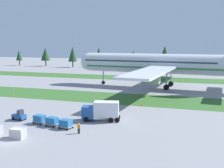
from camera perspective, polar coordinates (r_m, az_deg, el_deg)
The scene contains 15 objects.
ground_plane at distance 43.90m, azimuth -20.08°, elevation -10.96°, with size 400.00×400.00×0.00m, color gray.
grass_strip_near at distance 73.67m, azimuth -3.35°, elevation -2.65°, with size 320.00×14.60×0.01m, color #336028.
grass_strip_far at distance 112.65m, azimuth 4.11°, elevation 1.22°, with size 320.00×14.60×0.01m, color #336028.
airliner at distance 88.95m, azimuth 10.25°, elevation 4.13°, with size 57.40×70.83×21.38m.
baggage_tug at distance 54.54m, azimuth -18.52°, elevation -6.20°, with size 2.81×1.79×1.97m.
cargo_dolly_lead at distance 51.02m, azimuth -14.66°, elevation -6.92°, with size 2.45×1.90×1.55m.
cargo_dolly_second at distance 49.13m, azimuth -12.18°, elevation -7.43°, with size 2.45×1.90×1.55m.
cargo_dolly_third at distance 47.33m, azimuth -9.50°, elevation -7.96°, with size 2.45×1.90×1.55m.
catering_truck at distance 51.07m, azimuth -2.20°, elevation -5.43°, with size 7.29×3.81×3.58m.
ground_crew_marshaller at distance 44.59m, azimuth -6.85°, elevation -8.91°, with size 0.55×0.36×1.74m.
uld_container_2 at distance 44.49m, azimuth -18.77°, elevation -9.57°, with size 2.00×1.60×1.58m, color #A3A3A8.
taxiway_marker_0 at distance 65.42m, azimuth -2.67°, elevation -3.81°, with size 0.44×0.44×0.60m, color orange.
taxiway_marker_1 at distance 79.55m, azimuth -19.62°, elevation -2.13°, with size 0.44×0.44×0.49m, color orange.
taxiway_marker_2 at distance 63.89m, azimuth 6.27°, elevation -4.14°, with size 0.44×0.44×0.63m, color orange.
distant_tree_line at distance 151.55m, azimuth 8.20°, elevation 5.65°, with size 171.91×10.28×12.66m.
Camera 1 is at (25.77, -32.56, 14.24)m, focal length 44.45 mm.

